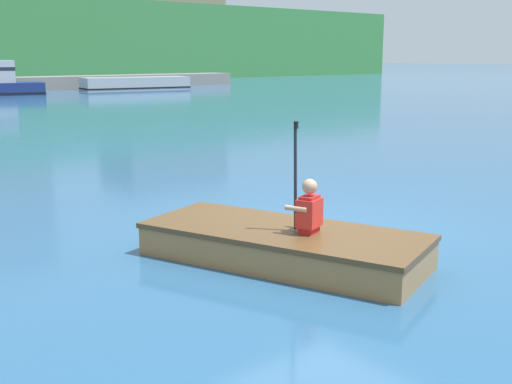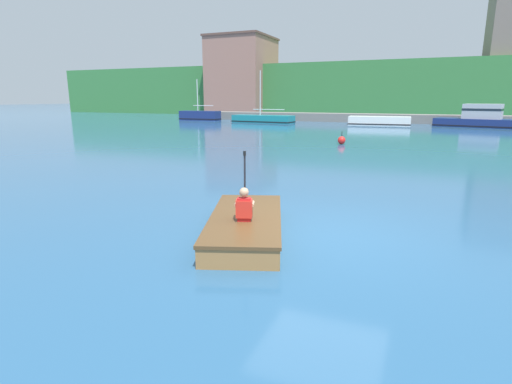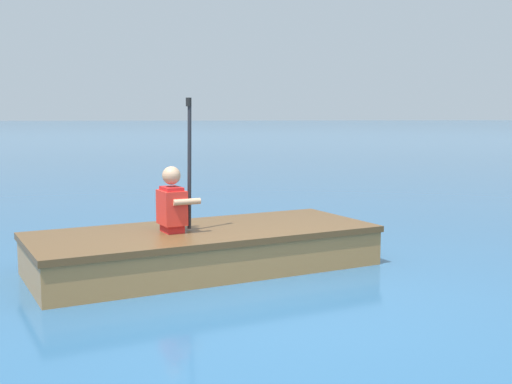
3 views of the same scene
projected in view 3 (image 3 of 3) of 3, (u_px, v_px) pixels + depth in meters
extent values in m
plane|color=#28567F|center=(295.00, 310.00, 4.87)|extent=(300.00, 300.00, 0.00)
cube|color=#A3703D|center=(204.00, 249.00, 6.14)|extent=(2.32, 3.47, 0.39)
cube|color=brown|center=(204.00, 232.00, 6.12)|extent=(2.37, 3.52, 0.06)
cube|color=brown|center=(204.00, 233.00, 6.12)|extent=(1.95, 2.97, 0.02)
cone|color=#A3703D|center=(338.00, 233.00, 6.86)|extent=(0.58, 0.58, 0.35)
cube|color=#A3703D|center=(180.00, 237.00, 6.01)|extent=(1.20, 0.57, 0.03)
cube|color=red|center=(172.00, 210.00, 5.95)|extent=(0.28, 0.23, 0.42)
cube|color=red|center=(172.00, 207.00, 5.94)|extent=(0.34, 0.30, 0.32)
sphere|color=tan|center=(171.00, 175.00, 5.91)|extent=(0.17, 0.17, 0.17)
cylinder|color=tan|center=(187.00, 202.00, 5.84)|extent=(0.14, 0.26, 0.06)
cylinder|color=tan|center=(175.00, 198.00, 6.11)|extent=(0.14, 0.26, 0.06)
cylinder|color=#232328|center=(189.00, 164.00, 5.98)|extent=(0.05, 0.06, 1.22)
cylinder|color=black|center=(189.00, 102.00, 5.91)|extent=(0.05, 0.05, 0.08)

